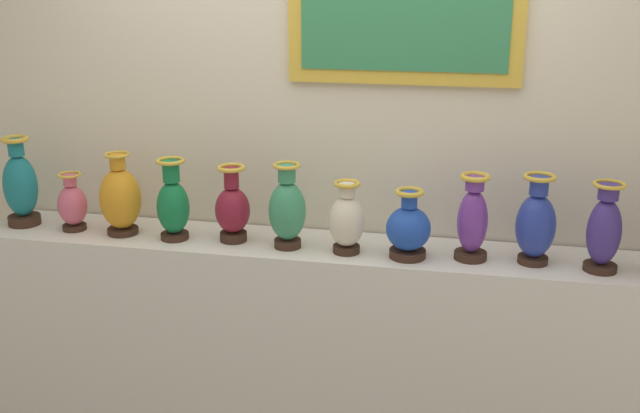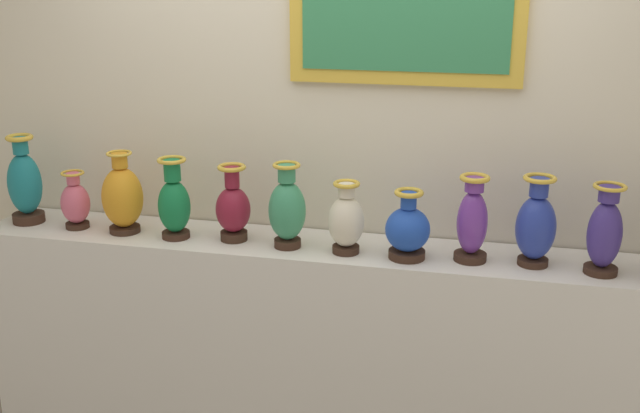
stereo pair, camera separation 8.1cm
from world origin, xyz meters
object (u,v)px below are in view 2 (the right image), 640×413
(vase_emerald, at_px, (174,203))
(vase_ivory, at_px, (346,220))
(vase_jade, at_px, (287,209))
(vase_cobalt, at_px, (536,225))
(vase_teal, at_px, (25,184))
(vase_rose, at_px, (75,203))
(vase_violet, at_px, (472,221))
(vase_sapphire, at_px, (408,229))
(vase_burgundy, at_px, (233,208))
(vase_amber, at_px, (122,197))
(vase_indigo, at_px, (605,233))

(vase_emerald, xyz_separation_m, vase_ivory, (0.80, -0.01, -0.02))
(vase_jade, height_order, vase_cobalt, vase_cobalt)
(vase_teal, relative_size, vase_jade, 1.13)
(vase_rose, distance_m, vase_violet, 1.84)
(vase_rose, xyz_separation_m, vase_cobalt, (2.10, 0.00, 0.05))
(vase_ivory, distance_m, vase_sapphire, 0.27)
(vase_burgundy, height_order, vase_jade, vase_jade)
(vase_burgundy, relative_size, vase_ivory, 1.10)
(vase_amber, xyz_separation_m, vase_burgundy, (0.53, 0.01, -0.02))
(vase_teal, bearing_deg, vase_amber, -2.99)
(vase_burgundy, bearing_deg, vase_amber, -178.66)
(vase_teal, bearing_deg, vase_ivory, -2.04)
(vase_violet, bearing_deg, vase_rose, 179.88)
(vase_emerald, height_order, vase_jade, vase_jade)
(vase_jade, bearing_deg, vase_ivory, -2.25)
(vase_ivory, xyz_separation_m, vase_cobalt, (0.79, 0.04, 0.03))
(vase_jade, bearing_deg, vase_indigo, -0.27)
(vase_emerald, height_order, vase_indigo, vase_emerald)
(vase_burgundy, relative_size, vase_jade, 0.92)
(vase_teal, distance_m, vase_indigo, 2.64)
(vase_burgundy, bearing_deg, vase_indigo, -1.36)
(vase_jade, distance_m, vase_indigo, 1.32)
(vase_amber, distance_m, vase_ivory, 1.06)
(vase_rose, xyz_separation_m, vase_emerald, (0.51, -0.02, 0.04))
(vase_rose, bearing_deg, vase_indigo, -0.70)
(vase_ivory, bearing_deg, vase_sapphire, -1.24)
(vase_indigo, bearing_deg, vase_jade, 179.73)
(vase_sapphire, height_order, vase_cobalt, vase_cobalt)
(vase_indigo, bearing_deg, vase_amber, 179.33)
(vase_jade, height_order, vase_indigo, vase_jade)
(vase_teal, height_order, vase_indigo, vase_teal)
(vase_teal, relative_size, vase_sapphire, 1.43)
(vase_rose, height_order, vase_violet, vase_violet)
(vase_cobalt, relative_size, vase_indigo, 1.03)
(vase_emerald, distance_m, vase_ivory, 0.80)
(vase_jade, xyz_separation_m, vase_indigo, (1.32, -0.01, 0.00))
(vase_burgundy, distance_m, vase_sapphire, 0.79)
(vase_teal, height_order, vase_burgundy, vase_teal)
(vase_teal, xyz_separation_m, vase_rose, (0.27, -0.02, -0.07))
(vase_cobalt, bearing_deg, vase_emerald, -179.04)
(vase_amber, height_order, vase_ivory, vase_amber)
(vase_emerald, height_order, vase_burgundy, vase_emerald)
(vase_rose, bearing_deg, vase_sapphire, -1.42)
(vase_burgundy, height_order, vase_cobalt, vase_cobalt)
(vase_rose, relative_size, vase_ivory, 0.86)
(vase_sapphire, bearing_deg, vase_jade, 178.25)
(vase_teal, bearing_deg, vase_rose, -4.84)
(vase_amber, bearing_deg, vase_teal, 177.01)
(vase_cobalt, bearing_deg, vase_burgundy, 179.81)
(vase_ivory, height_order, vase_sapphire, vase_ivory)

